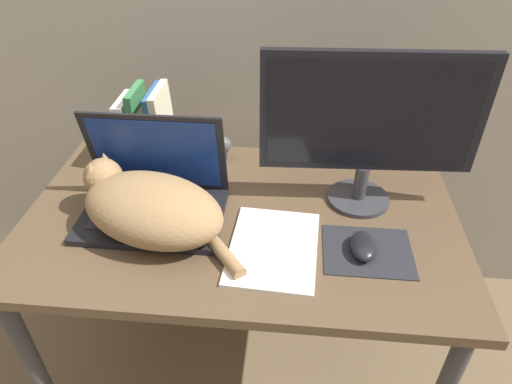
# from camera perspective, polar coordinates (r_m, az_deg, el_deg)

# --- Properties ---
(desk) EXTENTS (1.13, 0.68, 0.73)m
(desk) POSITION_cam_1_polar(r_m,az_deg,el_deg) (1.25, -1.80, -5.85)
(desk) COLOR brown
(desk) RESTS_ON ground_plane
(laptop) EXTENTS (0.36, 0.25, 0.26)m
(laptop) POSITION_cam_1_polar(r_m,az_deg,el_deg) (1.21, -12.66, -0.51)
(laptop) COLOR black
(laptop) RESTS_ON desk
(cat) EXTENTS (0.45, 0.32, 0.16)m
(cat) POSITION_cam_1_polar(r_m,az_deg,el_deg) (1.13, -13.16, -1.83)
(cat) COLOR #99754C
(cat) RESTS_ON desk
(external_monitor) EXTENTS (0.54, 0.17, 0.41)m
(external_monitor) POSITION_cam_1_polar(r_m,az_deg,el_deg) (1.15, 14.13, 8.35)
(external_monitor) COLOR #333338
(external_monitor) RESTS_ON desk
(mousepad) EXTENTS (0.21, 0.17, 0.00)m
(mousepad) POSITION_cam_1_polar(r_m,az_deg,el_deg) (1.12, 13.78, -7.19)
(mousepad) COLOR #232328
(mousepad) RESTS_ON desk
(computer_mouse) EXTENTS (0.06, 0.10, 0.04)m
(computer_mouse) POSITION_cam_1_polar(r_m,az_deg,el_deg) (1.10, 13.27, -6.59)
(computer_mouse) COLOR black
(computer_mouse) RESTS_ON mousepad
(book_row) EXTENTS (0.14, 0.16, 0.24)m
(book_row) POSITION_cam_1_polar(r_m,az_deg,el_deg) (1.38, -13.48, 7.49)
(book_row) COLOR white
(book_row) RESTS_ON desk
(notepad) EXTENTS (0.22, 0.29, 0.01)m
(notepad) POSITION_cam_1_polar(r_m,az_deg,el_deg) (1.10, 2.20, -6.97)
(notepad) COLOR silver
(notepad) RESTS_ON desk
(webcam) EXTENTS (0.05, 0.05, 0.08)m
(webcam) POSITION_cam_1_polar(r_m,az_deg,el_deg) (1.40, -4.13, 5.80)
(webcam) COLOR #232328
(webcam) RESTS_ON desk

